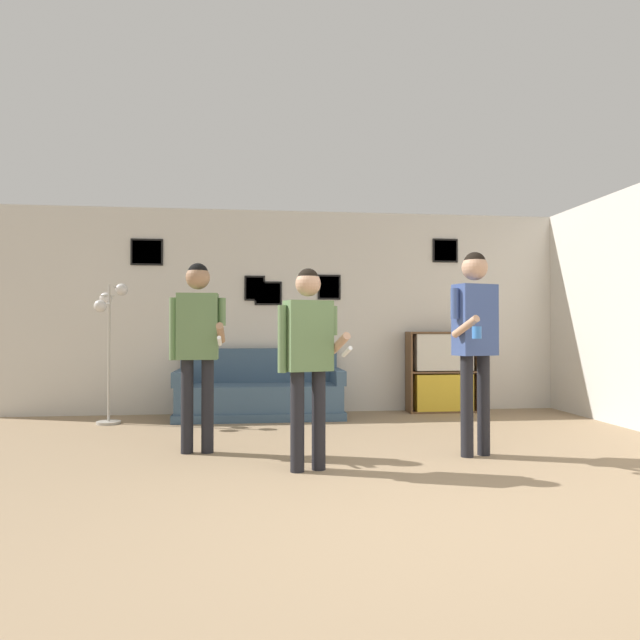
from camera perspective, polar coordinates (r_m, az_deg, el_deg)
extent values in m
plane|color=#937A5B|center=(3.37, 10.84, -20.16)|extent=(20.00, 20.00, 0.00)
cube|color=beige|center=(7.71, 0.53, 0.85)|extent=(8.80, 0.06, 2.70)
cube|color=black|center=(7.62, -6.54, 3.17)|extent=(0.27, 0.02, 0.33)
cube|color=gray|center=(7.62, -6.54, 3.18)|extent=(0.23, 0.01, 0.29)
cube|color=black|center=(7.80, -16.93, 6.52)|extent=(0.41, 0.02, 0.35)
cube|color=gray|center=(7.79, -16.94, 6.52)|extent=(0.37, 0.01, 0.30)
cube|color=black|center=(7.62, -5.20, 2.67)|extent=(0.36, 0.02, 0.31)
cube|color=gray|center=(7.61, -5.20, 2.68)|extent=(0.32, 0.01, 0.27)
cube|color=black|center=(8.11, 12.41, 6.80)|extent=(0.35, 0.02, 0.33)
cube|color=gray|center=(8.11, 12.42, 6.80)|extent=(0.31, 0.01, 0.28)
cube|color=black|center=(7.69, 0.92, 3.30)|extent=(0.31, 0.02, 0.33)
cube|color=gray|center=(7.68, 0.93, 3.30)|extent=(0.27, 0.01, 0.29)
cube|color=#3D5670|center=(7.25, -6.03, -9.33)|extent=(2.08, 0.80, 0.10)
cube|color=#3D5670|center=(7.23, -6.03, -7.68)|extent=(2.02, 0.74, 0.32)
cube|color=#3D5670|center=(7.52, -6.04, -4.52)|extent=(2.02, 0.14, 0.44)
cube|color=#3D5670|center=(7.26, -13.82, -5.65)|extent=(0.12, 0.74, 0.18)
cube|color=#3D5670|center=(7.27, 1.75, -5.66)|extent=(0.12, 0.74, 0.18)
cube|color=brown|center=(7.72, 8.88, -5.17)|extent=(0.02, 0.30, 1.08)
cube|color=brown|center=(8.02, 15.28, -4.99)|extent=(0.02, 0.30, 1.08)
cube|color=brown|center=(7.99, 11.81, -5.01)|extent=(0.95, 0.01, 1.08)
cube|color=brown|center=(7.91, 12.15, -8.89)|extent=(0.90, 0.30, 0.02)
cube|color=brown|center=(7.84, 12.13, -1.25)|extent=(0.90, 0.30, 0.02)
cube|color=brown|center=(7.86, 12.14, -5.09)|extent=(0.90, 0.30, 0.02)
cube|color=gold|center=(7.87, 12.17, -7.06)|extent=(0.77, 0.26, 0.48)
cube|color=beige|center=(7.83, 12.16, -3.15)|extent=(0.77, 0.26, 0.48)
cylinder|color=#ADA89E|center=(7.23, -20.38, -9.58)|extent=(0.28, 0.28, 0.03)
cylinder|color=#ADA89E|center=(7.15, -20.35, -3.08)|extent=(0.03, 0.03, 1.61)
cylinder|color=#ADA89E|center=(7.15, -19.77, 3.12)|extent=(0.02, 0.16, 0.02)
sphere|color=silver|center=(7.13, -19.22, 2.89)|extent=(0.14, 0.14, 0.14)
cylinder|color=#ADA89E|center=(7.23, -20.47, 2.29)|extent=(0.15, 0.09, 0.02)
sphere|color=silver|center=(7.29, -20.63, 2.03)|extent=(0.14, 0.14, 0.14)
cylinder|color=#ADA89E|center=(7.10, -20.71, 1.54)|extent=(0.15, 0.09, 0.02)
sphere|color=silver|center=(7.05, -21.11, 1.31)|extent=(0.14, 0.14, 0.14)
cylinder|color=black|center=(5.30, -13.14, -8.40)|extent=(0.11, 0.11, 0.84)
cylinder|color=black|center=(5.28, -11.18, -8.43)|extent=(0.11, 0.11, 0.84)
cube|color=#5B7A4C|center=(5.24, -12.14, -0.63)|extent=(0.36, 0.20, 0.59)
sphere|color=#997051|center=(5.26, -12.12, 4.18)|extent=(0.22, 0.22, 0.22)
sphere|color=black|center=(5.27, -12.12, 4.59)|extent=(0.18, 0.18, 0.18)
cylinder|color=#5B7A4C|center=(5.23, -9.79, 0.81)|extent=(0.07, 0.07, 0.25)
cylinder|color=#997051|center=(5.08, -9.90, -1.30)|extent=(0.07, 0.31, 0.19)
cylinder|color=white|center=(4.95, -10.01, -2.06)|extent=(0.04, 0.14, 0.09)
cylinder|color=#5B7A4C|center=(5.27, -14.46, -0.86)|extent=(0.07, 0.07, 0.56)
cylinder|color=black|center=(4.51, -2.28, -10.10)|extent=(0.11, 0.11, 0.78)
cylinder|color=black|center=(4.58, -0.14, -9.97)|extent=(0.11, 0.11, 0.78)
cube|color=#5B7A4C|center=(4.49, -1.20, -1.58)|extent=(0.40, 0.29, 0.55)
sphere|color=tan|center=(4.50, -1.20, 3.65)|extent=(0.20, 0.20, 0.20)
sphere|color=black|center=(4.51, -1.20, 4.10)|extent=(0.17, 0.17, 0.17)
cylinder|color=#5B7A4C|center=(4.57, 1.31, -0.07)|extent=(0.07, 0.07, 0.23)
cylinder|color=tan|center=(4.45, 1.99, -2.34)|extent=(0.14, 0.29, 0.18)
cylinder|color=white|center=(4.34, 2.71, -3.18)|extent=(0.07, 0.15, 0.09)
cylinder|color=#5B7A4C|center=(4.41, -3.80, -1.90)|extent=(0.07, 0.07, 0.52)
cylinder|color=black|center=(5.18, 14.48, -8.34)|extent=(0.11, 0.11, 0.88)
cylinder|color=black|center=(5.29, 16.04, -8.17)|extent=(0.11, 0.11, 0.88)
cube|color=#384C84|center=(5.19, 15.23, 0.01)|extent=(0.40, 0.30, 0.62)
sphere|color=tan|center=(5.22, 15.21, 5.09)|extent=(0.23, 0.23, 0.23)
sphere|color=black|center=(5.22, 15.21, 5.53)|extent=(0.19, 0.19, 0.19)
cylinder|color=#384C84|center=(5.33, 17.04, -0.24)|extent=(0.07, 0.07, 0.59)
cylinder|color=#384C84|center=(5.06, 13.32, 1.61)|extent=(0.07, 0.07, 0.26)
cylinder|color=tan|center=(4.94, 14.34, -0.65)|extent=(0.15, 0.32, 0.19)
cylinder|color=blue|center=(4.83, 15.41, -1.21)|extent=(0.08, 0.08, 0.10)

